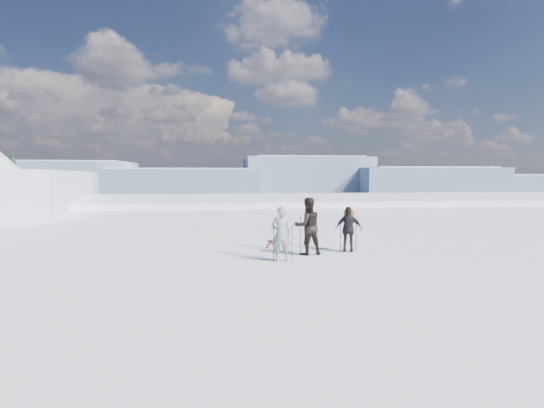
{
  "coord_description": "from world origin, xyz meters",
  "views": [
    {
      "loc": [
        -3.98,
        -11.32,
        2.72
      ],
      "look_at": [
        -2.07,
        3.0,
        1.71
      ],
      "focal_mm": 28.0,
      "sensor_mm": 36.0,
      "label": 1
    }
  ],
  "objects_px": {
    "skier_grey": "(281,234)",
    "skier_pack": "(349,229)",
    "skis_loose": "(271,244)",
    "skier_dark": "(308,226)"
  },
  "relations": [
    {
      "from": "skier_grey",
      "to": "skier_pack",
      "type": "relative_size",
      "value": 1.08
    },
    {
      "from": "skier_pack",
      "to": "skis_loose",
      "type": "relative_size",
      "value": 0.94
    },
    {
      "from": "skier_pack",
      "to": "skis_loose",
      "type": "bearing_deg",
      "value": -21.76
    },
    {
      "from": "skier_grey",
      "to": "skis_loose",
      "type": "height_order",
      "value": "skier_grey"
    },
    {
      "from": "skier_dark",
      "to": "skis_loose",
      "type": "bearing_deg",
      "value": -75.57
    },
    {
      "from": "skier_dark",
      "to": "skis_loose",
      "type": "relative_size",
      "value": 1.14
    },
    {
      "from": "skier_dark",
      "to": "skis_loose",
      "type": "height_order",
      "value": "skier_dark"
    },
    {
      "from": "skier_grey",
      "to": "skier_pack",
      "type": "distance_m",
      "value": 2.89
    },
    {
      "from": "skier_grey",
      "to": "skier_pack",
      "type": "height_order",
      "value": "skier_grey"
    },
    {
      "from": "skier_pack",
      "to": "skis_loose",
      "type": "distance_m",
      "value": 3.29
    }
  ]
}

